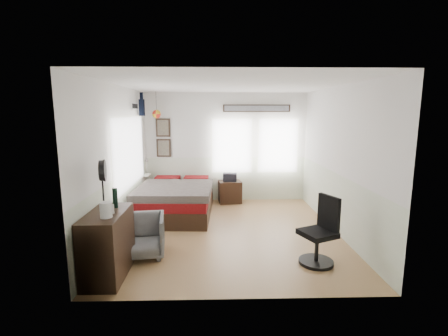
% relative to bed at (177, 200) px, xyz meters
% --- Properties ---
extents(ground_plane, '(4.00, 4.50, 0.01)m').
position_rel_bed_xyz_m(ground_plane, '(1.12, -1.07, -0.34)').
color(ground_plane, '#9F7B4E').
extents(room_shell, '(4.02, 4.52, 2.71)m').
position_rel_bed_xyz_m(room_shell, '(1.04, -0.88, 1.28)').
color(room_shell, silver).
rests_on(room_shell, ground_plane).
extents(wall_decor, '(3.55, 1.32, 1.44)m').
position_rel_bed_xyz_m(wall_decor, '(0.02, 0.89, 1.77)').
color(wall_decor, black).
rests_on(wall_decor, room_shell).
extents(bed, '(1.61, 2.18, 0.68)m').
position_rel_bed_xyz_m(bed, '(0.00, 0.00, 0.00)').
color(bed, '#302013').
rests_on(bed, ground_plane).
extents(dresser, '(0.48, 1.00, 0.90)m').
position_rel_bed_xyz_m(dresser, '(-0.62, -2.69, 0.12)').
color(dresser, '#302013').
rests_on(dresser, ground_plane).
extents(armchair, '(0.78, 0.80, 0.65)m').
position_rel_bed_xyz_m(armchair, '(-0.31, -2.07, -0.01)').
color(armchair, slate).
rests_on(armchair, ground_plane).
extents(nightstand, '(0.59, 0.50, 0.54)m').
position_rel_bed_xyz_m(nightstand, '(1.21, 0.94, -0.06)').
color(nightstand, '#302013').
rests_on(nightstand, ground_plane).
extents(task_chair, '(0.60, 0.60, 1.02)m').
position_rel_bed_xyz_m(task_chair, '(2.40, -2.40, 0.08)').
color(task_chair, black).
rests_on(task_chair, ground_plane).
extents(kettle, '(0.18, 0.15, 0.20)m').
position_rel_bed_xyz_m(kettle, '(-0.54, -2.89, 0.67)').
color(kettle, silver).
rests_on(kettle, dresser).
extents(bottle, '(0.07, 0.07, 0.28)m').
position_rel_bed_xyz_m(bottle, '(-0.56, -2.45, 0.71)').
color(bottle, black).
rests_on(bottle, dresser).
extents(stand_fan, '(0.13, 0.29, 0.71)m').
position_rel_bed_xyz_m(stand_fan, '(-0.64, -2.64, 1.12)').
color(stand_fan, black).
rests_on(stand_fan, dresser).
extents(black_bag, '(0.35, 0.25, 0.20)m').
position_rel_bed_xyz_m(black_bag, '(1.21, 0.94, 0.31)').
color(black_bag, black).
rests_on(black_bag, nightstand).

